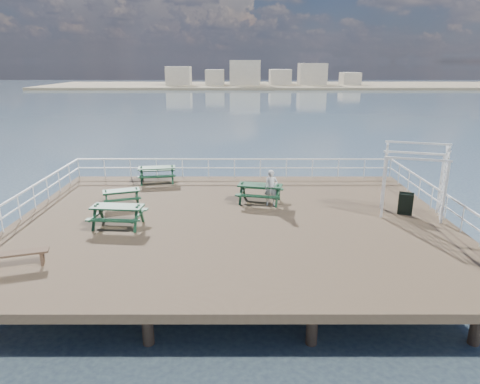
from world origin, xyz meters
name	(u,v)px	position (x,y,z in m)	size (l,w,h in m)	color
ground	(233,223)	(0.00, 0.00, -0.15)	(18.00, 14.00, 0.30)	brown
sea_backdrop	(276,82)	(12.54, 134.07, -0.51)	(300.00, 300.00, 9.20)	#384A5E
railing	(232,183)	(-0.07, 2.57, 0.87)	(17.77, 13.76, 1.10)	white
picnic_table_a	(122,194)	(-5.12, 1.96, 0.51)	(1.97, 1.77, 0.79)	#12321E
picnic_table_b	(157,171)	(-4.20, 5.80, 0.61)	(2.19, 1.87, 0.96)	#12321E
picnic_table_c	(260,189)	(1.24, 2.29, 0.63)	(2.32, 2.03, 0.98)	#12321E
picnic_table_d	(118,212)	(-4.55, -0.75, 0.63)	(2.14, 1.79, 0.98)	#12321E
flat_bench_far	(19,256)	(-6.76, -4.28, 0.38)	(1.83, 0.95, 0.51)	brown
trellis_arbor	(413,184)	(7.60, 0.57, 1.40)	(2.83, 2.04, 3.16)	white
sandwich_board	(405,204)	(7.39, 0.57, 0.48)	(0.73, 0.64, 0.99)	black
person	(271,188)	(1.73, 1.89, 0.82)	(0.60, 0.39, 1.64)	silver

